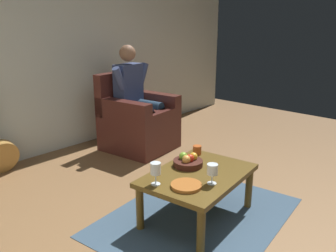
{
  "coord_description": "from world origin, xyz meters",
  "views": [
    {
      "loc": [
        2.11,
        1.05,
        1.55
      ],
      "look_at": [
        -0.34,
        -1.19,
        0.55
      ],
      "focal_mm": 37.61,
      "sensor_mm": 36.0,
      "label": 1
    }
  ],
  "objects_px": {
    "armchair": "(137,122)",
    "fruit_bowl": "(188,161)",
    "candle_jar": "(197,150)",
    "person_seated": "(137,95)",
    "guitar": "(0,153)",
    "wine_glass_near": "(156,170)",
    "wine_glass_far": "(212,170)",
    "coffee_table": "(198,179)",
    "decorative_dish": "(186,186)"
  },
  "relations": [
    {
      "from": "armchair",
      "to": "fruit_bowl",
      "type": "height_order",
      "value": "armchair"
    },
    {
      "from": "armchair",
      "to": "candle_jar",
      "type": "relative_size",
      "value": 11.55
    },
    {
      "from": "person_seated",
      "to": "guitar",
      "type": "xyz_separation_m",
      "value": [
        1.49,
        -0.51,
        -0.47
      ]
    },
    {
      "from": "wine_glass_near",
      "to": "fruit_bowl",
      "type": "bearing_deg",
      "value": -174.12
    },
    {
      "from": "wine_glass_far",
      "to": "coffee_table",
      "type": "bearing_deg",
      "value": -113.0
    },
    {
      "from": "fruit_bowl",
      "to": "guitar",
      "type": "bearing_deg",
      "value": -68.57
    },
    {
      "from": "decorative_dish",
      "to": "guitar",
      "type": "bearing_deg",
      "value": -78.43
    },
    {
      "from": "decorative_dish",
      "to": "person_seated",
      "type": "bearing_deg",
      "value": -122.26
    },
    {
      "from": "armchair",
      "to": "decorative_dish",
      "type": "bearing_deg",
      "value": 50.68
    },
    {
      "from": "guitar",
      "to": "fruit_bowl",
      "type": "xyz_separation_m",
      "value": [
        -0.76,
        1.93,
        0.21
      ]
    },
    {
      "from": "person_seated",
      "to": "wine_glass_far",
      "type": "bearing_deg",
      "value": 56.47
    },
    {
      "from": "wine_glass_far",
      "to": "fruit_bowl",
      "type": "height_order",
      "value": "wine_glass_far"
    },
    {
      "from": "wine_glass_near",
      "to": "candle_jar",
      "type": "xyz_separation_m",
      "value": [
        -0.69,
        -0.15,
        -0.08
      ]
    },
    {
      "from": "armchair",
      "to": "wine_glass_far",
      "type": "distance_m",
      "value": 1.98
    },
    {
      "from": "coffee_table",
      "to": "wine_glass_far",
      "type": "bearing_deg",
      "value": 67.0
    },
    {
      "from": "guitar",
      "to": "candle_jar",
      "type": "height_order",
      "value": "guitar"
    },
    {
      "from": "guitar",
      "to": "wine_glass_far",
      "type": "xyz_separation_m",
      "value": [
        -0.61,
        2.28,
        0.28
      ]
    },
    {
      "from": "coffee_table",
      "to": "wine_glass_near",
      "type": "distance_m",
      "value": 0.42
    },
    {
      "from": "person_seated",
      "to": "guitar",
      "type": "distance_m",
      "value": 1.64
    },
    {
      "from": "coffee_table",
      "to": "guitar",
      "type": "bearing_deg",
      "value": -71.53
    },
    {
      "from": "coffee_table",
      "to": "armchair",
      "type": "bearing_deg",
      "value": -116.78
    },
    {
      "from": "wine_glass_far",
      "to": "fruit_bowl",
      "type": "relative_size",
      "value": 0.63
    },
    {
      "from": "coffee_table",
      "to": "wine_glass_far",
      "type": "xyz_separation_m",
      "value": [
        0.08,
        0.19,
        0.16
      ]
    },
    {
      "from": "wine_glass_near",
      "to": "wine_glass_far",
      "type": "height_order",
      "value": "wine_glass_near"
    },
    {
      "from": "armchair",
      "to": "person_seated",
      "type": "relative_size",
      "value": 0.74
    },
    {
      "from": "coffee_table",
      "to": "guitar",
      "type": "distance_m",
      "value": 2.2
    },
    {
      "from": "wine_glass_far",
      "to": "candle_jar",
      "type": "relative_size",
      "value": 1.9
    },
    {
      "from": "armchair",
      "to": "wine_glass_near",
      "type": "relative_size",
      "value": 5.5
    },
    {
      "from": "person_seated",
      "to": "candle_jar",
      "type": "bearing_deg",
      "value": 62.9
    },
    {
      "from": "wine_glass_near",
      "to": "armchair",
      "type": "bearing_deg",
      "value": -128.47
    },
    {
      "from": "wine_glass_far",
      "to": "fruit_bowl",
      "type": "distance_m",
      "value": 0.38
    },
    {
      "from": "wine_glass_near",
      "to": "candle_jar",
      "type": "distance_m",
      "value": 0.71
    },
    {
      "from": "candle_jar",
      "to": "wine_glass_far",
      "type": "bearing_deg",
      "value": 48.45
    },
    {
      "from": "person_seated",
      "to": "candle_jar",
      "type": "height_order",
      "value": "person_seated"
    },
    {
      "from": "guitar",
      "to": "wine_glass_far",
      "type": "relative_size",
      "value": 6.55
    },
    {
      "from": "armchair",
      "to": "fruit_bowl",
      "type": "relative_size",
      "value": 3.83
    },
    {
      "from": "armchair",
      "to": "guitar",
      "type": "relative_size",
      "value": 0.93
    },
    {
      "from": "person_seated",
      "to": "guitar",
      "type": "height_order",
      "value": "person_seated"
    },
    {
      "from": "fruit_bowl",
      "to": "armchair",
      "type": "bearing_deg",
      "value": -117.25
    },
    {
      "from": "wine_glass_far",
      "to": "candle_jar",
      "type": "xyz_separation_m",
      "value": [
        -0.4,
        -0.45,
        -0.07
      ]
    },
    {
      "from": "candle_jar",
      "to": "decorative_dish",
      "type": "bearing_deg",
      "value": 31.19
    },
    {
      "from": "armchair",
      "to": "decorative_dish",
      "type": "xyz_separation_m",
      "value": [
        1.05,
        1.66,
        0.06
      ]
    },
    {
      "from": "person_seated",
      "to": "coffee_table",
      "type": "distance_m",
      "value": 1.79
    },
    {
      "from": "candle_jar",
      "to": "fruit_bowl",
      "type": "bearing_deg",
      "value": 22.45
    },
    {
      "from": "armchair",
      "to": "wine_glass_near",
      "type": "xyz_separation_m",
      "value": [
        1.16,
        1.46,
        0.17
      ]
    },
    {
      "from": "wine_glass_near",
      "to": "person_seated",
      "type": "bearing_deg",
      "value": -128.52
    },
    {
      "from": "wine_glass_near",
      "to": "decorative_dish",
      "type": "distance_m",
      "value": 0.25
    },
    {
      "from": "armchair",
      "to": "wine_glass_far",
      "type": "xyz_separation_m",
      "value": [
        0.87,
        1.76,
        0.16
      ]
    },
    {
      "from": "coffee_table",
      "to": "fruit_bowl",
      "type": "xyz_separation_m",
      "value": [
        -0.06,
        -0.15,
        0.09
      ]
    },
    {
      "from": "fruit_bowl",
      "to": "candle_jar",
      "type": "bearing_deg",
      "value": -157.55
    }
  ]
}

